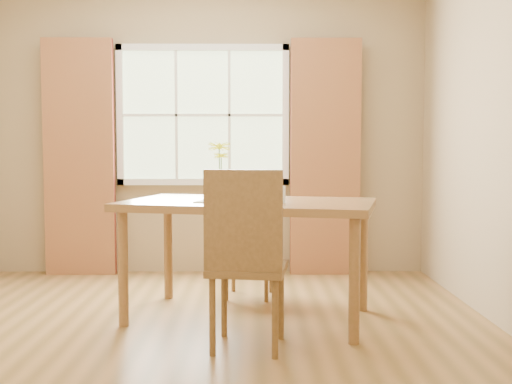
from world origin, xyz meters
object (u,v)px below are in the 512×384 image
object	(u,v)px
chair_near	(246,253)
flower_vase	(220,165)
croissant_sandwich	(238,192)
dining_table	(249,213)
chair_far	(251,231)
water_glass	(280,195)

from	to	relation	value
chair_near	flower_vase	bearing A→B (deg)	109.94
croissant_sandwich	dining_table	bearing A→B (deg)	55.38
chair_near	chair_far	world-z (taller)	chair_near
dining_table	flower_vase	bearing A→B (deg)	146.40
chair_near	chair_far	size ratio (longest dim) A/B	1.13
chair_near	water_glass	size ratio (longest dim) A/B	9.48
chair_far	water_glass	size ratio (longest dim) A/B	8.36
croissant_sandwich	water_glass	bearing A→B (deg)	-15.88
dining_table	chair_far	size ratio (longest dim) A/B	1.99
croissant_sandwich	water_glass	xyz separation A→B (m)	(0.28, -0.08, -0.02)
chair_near	croissant_sandwich	xyz separation A→B (m)	(-0.06, 0.61, 0.31)
flower_vase	chair_near	bearing A→B (deg)	-78.07
chair_far	water_glass	bearing A→B (deg)	-69.16
chair_far	dining_table	bearing A→B (deg)	-82.56
dining_table	croissant_sandwich	xyz separation A→B (m)	(-0.07, -0.11, 0.16)
dining_table	chair_far	distance (m)	0.74
chair_near	chair_far	xyz separation A→B (m)	(0.02, 1.41, -0.07)
chair_far	water_glass	distance (m)	0.97
dining_table	flower_vase	distance (m)	0.46
dining_table	water_glass	distance (m)	0.31
chair_near	chair_far	bearing A→B (deg)	97.01
dining_table	croissant_sandwich	world-z (taller)	croissant_sandwich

